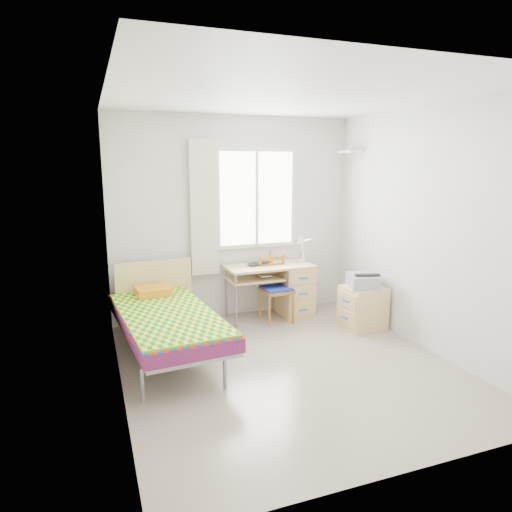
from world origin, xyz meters
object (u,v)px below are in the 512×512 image
at_px(desk, 290,287).
at_px(printer, 363,281).
at_px(cabinet, 363,307).
at_px(bed, 166,317).
at_px(chair, 276,285).

distance_m(desk, printer, 1.01).
bearing_deg(cabinet, printer, -160.41).
height_order(bed, printer, bed).
xyz_separation_m(desk, cabinet, (0.64, -0.76, -0.13)).
xyz_separation_m(bed, cabinet, (2.40, -0.03, -0.15)).
bearing_deg(printer, bed, -164.25).
relative_size(bed, desk, 1.79).
bearing_deg(cabinet, bed, 176.88).
height_order(bed, desk, bed).
bearing_deg(desk, chair, -154.65).
bearing_deg(desk, cabinet, -50.11).
distance_m(bed, chair, 1.62).
distance_m(chair, printer, 1.10).
height_order(desk, printer, desk).
bearing_deg(bed, printer, -6.18).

